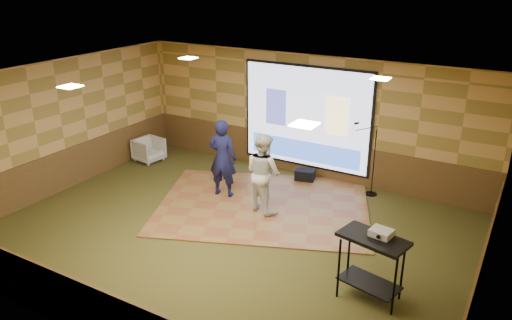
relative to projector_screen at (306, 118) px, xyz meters
The scene contains 19 objects.
ground 3.74m from the projector_screen, 90.00° to the right, with size 9.00×9.00×0.00m, color #333B1B.
room_shell 3.49m from the projector_screen, 90.00° to the right, with size 9.04×7.04×3.02m.
wainscot_back 1.00m from the projector_screen, 90.00° to the left, with size 9.00×0.04×0.95m, color #55381C.
wainscot_front 6.99m from the projector_screen, 90.00° to the right, with size 9.00×0.04×0.95m, color #55381C.
wainscot_left 5.73m from the projector_screen, 142.51° to the right, with size 0.04×7.00×0.95m, color #55381C.
wainscot_right 5.73m from the projector_screen, 37.49° to the right, with size 0.04×7.00×0.95m, color #55381C.
projector_screen is the anchor object (origin of this frame).
downlight_nw 3.12m from the projector_screen, 143.35° to the right, with size 0.32×0.32×0.02m, color #FCEDBD.
downlight_ne 3.12m from the projector_screen, 36.65° to the right, with size 0.32×0.32×0.02m, color #FCEDBD.
downlight_sw 5.61m from the projector_screen, 114.02° to the right, with size 0.32×0.32×0.02m, color #FCEDBD.
downlight_se 5.61m from the projector_screen, 65.98° to the right, with size 0.32×0.32×0.02m, color #FCEDBD.
dance_floor 2.52m from the projector_screen, 90.27° to the right, with size 4.49×3.42×0.03m, color olive.
player_left 2.37m from the projector_screen, 117.38° to the right, with size 0.65×0.43×1.78m, color #151841.
player_right 2.33m from the projector_screen, 87.65° to the right, with size 0.83×0.64×1.70m, color silver.
av_table 5.09m from the projector_screen, 53.45° to the right, with size 1.03×0.54×1.09m.
projector 5.02m from the projector_screen, 52.02° to the right, with size 0.32×0.27×0.11m, color silver.
mic_stand 2.05m from the projector_screen, ahead, with size 0.66×0.27×1.67m.
banquet_chair 4.34m from the projector_screen, 163.14° to the right, with size 0.67×0.69×0.63m, color gray.
duffel_bag 1.39m from the projector_screen, 61.43° to the right, with size 0.46×0.31×0.29m, color black.
Camera 1 is at (4.76, -7.17, 4.87)m, focal length 35.00 mm.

